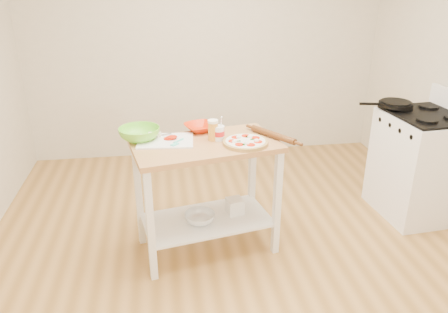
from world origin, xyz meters
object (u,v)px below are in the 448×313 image
(skillet, at_px, (395,104))
(rolling_pin, at_px, (273,135))
(yogurt_tub, at_px, (219,133))
(beer_pint, at_px, (213,130))
(cutting_board, at_px, (165,140))
(spatula, at_px, (177,142))
(green_bowl, at_px, (139,134))
(shelf_glass_bowl, at_px, (200,218))
(pizza, at_px, (245,142))
(knife, at_px, (150,137))
(shelf_bin, at_px, (235,206))
(gas_stove, at_px, (418,165))
(orange_bowl, at_px, (200,127))
(prep_island, at_px, (206,175))

(skillet, relative_size, rolling_pin, 1.10)
(yogurt_tub, bearing_deg, beer_pint, 176.75)
(cutting_board, bearing_deg, beer_pint, 1.04)
(skillet, bearing_deg, spatula, -154.90)
(green_bowl, height_order, shelf_glass_bowl, green_bowl)
(beer_pint, bearing_deg, pizza, -28.01)
(knife, xyz_separation_m, shelf_bin, (0.63, -0.07, -0.60))
(pizza, height_order, knife, pizza)
(yogurt_tub, relative_size, rolling_pin, 0.45)
(skillet, relative_size, knife, 1.76)
(green_bowl, xyz_separation_m, yogurt_tub, (0.58, -0.08, 0.01))
(gas_stove, xyz_separation_m, yogurt_tub, (-1.81, -0.24, 0.48))
(orange_bowl, distance_m, green_bowl, 0.48)
(beer_pint, bearing_deg, cutting_board, 176.46)
(pizza, distance_m, green_bowl, 0.78)
(knife, relative_size, shelf_bin, 2.11)
(pizza, relative_size, cutting_board, 0.78)
(prep_island, xyz_separation_m, orange_bowl, (-0.02, 0.26, 0.29))
(green_bowl, relative_size, beer_pint, 1.96)
(gas_stove, height_order, beer_pint, gas_stove)
(shelf_glass_bowl, bearing_deg, gas_stove, 9.36)
(skillet, xyz_separation_m, yogurt_tub, (-1.62, -0.44, -0.02))
(beer_pint, distance_m, shelf_glass_bowl, 0.70)
(skillet, height_order, shelf_glass_bowl, skillet)
(spatula, bearing_deg, yogurt_tub, -35.92)
(prep_island, bearing_deg, shelf_glass_bowl, -145.65)
(gas_stove, bearing_deg, prep_island, -176.06)
(green_bowl, distance_m, rolling_pin, 0.99)
(prep_island, bearing_deg, spatula, -179.17)
(orange_bowl, relative_size, yogurt_tub, 1.23)
(prep_island, xyz_separation_m, spatula, (-0.21, -0.00, 0.27))
(yogurt_tub, bearing_deg, shelf_glass_bowl, -151.05)
(cutting_board, bearing_deg, knife, 159.41)
(knife, relative_size, shelf_glass_bowl, 1.09)
(knife, bearing_deg, prep_island, -35.76)
(spatula, xyz_separation_m, rolling_pin, (0.72, 0.03, 0.01))
(pizza, bearing_deg, rolling_pin, 21.35)
(rolling_pin, bearing_deg, prep_island, -177.48)
(spatula, bearing_deg, green_bowl, 107.90)
(green_bowl, relative_size, shelf_glass_bowl, 1.27)
(green_bowl, bearing_deg, shelf_bin, -5.82)
(gas_stove, xyz_separation_m, skillet, (-0.19, 0.21, 0.50))
(cutting_board, relative_size, spatula, 3.00)
(gas_stove, height_order, spatula, gas_stove)
(cutting_board, xyz_separation_m, spatula, (0.08, -0.08, 0.01))
(gas_stove, bearing_deg, yogurt_tub, -177.09)
(skillet, bearing_deg, pizza, -148.11)
(orange_bowl, relative_size, beer_pint, 1.51)
(pizza, height_order, cutting_board, pizza)
(shelf_glass_bowl, bearing_deg, beer_pint, 37.24)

